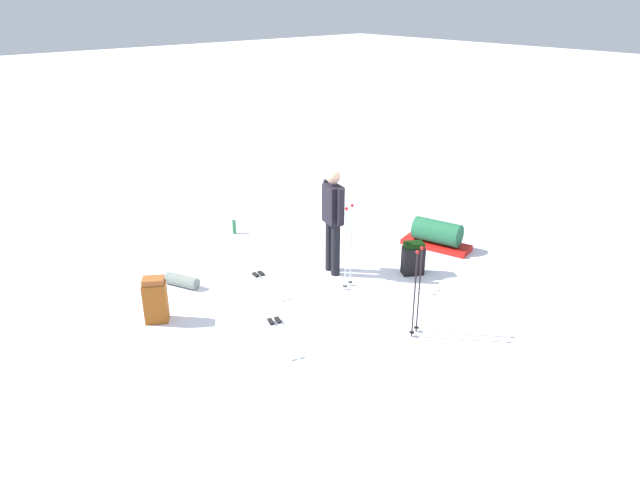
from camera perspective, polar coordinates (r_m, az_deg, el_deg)
ground_plane at (r=9.10m, az=0.00°, el=-4.05°), size 80.00×80.00×0.00m
skier_standing at (r=9.02m, az=1.27°, el=2.33°), size 0.30×0.55×1.70m
ski_pair_near at (r=9.32m, az=-6.01°, el=-3.43°), size 0.45×1.89×0.05m
ski_pair_far at (r=8.05m, az=-4.46°, el=-7.98°), size 0.75×1.81×0.05m
backpack_large_dark at (r=8.23m, az=-15.72°, el=-5.65°), size 0.38×0.36×0.65m
backpack_bright at (r=9.36m, az=9.04°, el=-1.79°), size 0.39×0.35×0.54m
ski_poles_planted_near at (r=7.55m, az=9.44°, el=-4.58°), size 0.21×0.11×1.23m
ski_poles_planted_far at (r=8.62m, az=2.80°, el=-0.31°), size 0.22×0.12×1.33m
gear_sled at (r=10.42m, az=11.30°, el=0.47°), size 0.76×1.25×0.49m
sleeping_mat_rolled at (r=9.17m, az=-13.31°, el=-3.88°), size 0.39×0.58×0.18m
thermos_bottle at (r=10.95m, az=-8.35°, el=1.29°), size 0.07×0.07×0.26m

